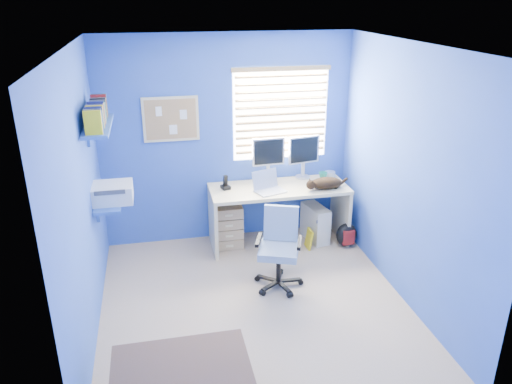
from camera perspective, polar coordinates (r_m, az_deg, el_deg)
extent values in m
cube|color=tan|center=(5.11, -0.13, -12.79)|extent=(3.00, 3.20, 0.00)
cube|color=white|center=(4.21, -0.16, 16.37)|extent=(3.00, 3.20, 0.00)
cube|color=blue|center=(6.00, -3.31, 5.87)|extent=(3.00, 0.01, 2.50)
cube|color=blue|center=(3.13, 6.00, -10.26)|extent=(3.00, 0.01, 2.50)
cube|color=blue|center=(4.47, -19.30, -1.13)|extent=(0.01, 3.20, 2.50)
cube|color=blue|center=(5.02, 16.87, 1.66)|extent=(0.01, 3.20, 2.50)
cube|color=beige|center=(6.10, 2.58, -2.67)|extent=(1.65, 0.65, 0.74)
cube|color=silver|center=(5.77, 1.65, 1.03)|extent=(0.40, 0.35, 0.22)
cube|color=silver|center=(6.09, 1.39, 3.77)|extent=(0.41, 0.14, 0.54)
cube|color=silver|center=(6.19, 5.43, 3.99)|extent=(0.42, 0.19, 0.54)
cube|color=black|center=(5.88, -3.51, 1.14)|extent=(0.12, 0.13, 0.17)
imported|color=#177862|center=(6.21, 7.66, 1.81)|extent=(0.10, 0.09, 0.10)
cylinder|color=silver|center=(6.34, 8.46, 2.02)|extent=(0.13, 0.13, 0.07)
ellipsoid|color=black|center=(5.94, 8.00, 1.01)|extent=(0.42, 0.28, 0.14)
cube|color=beige|center=(6.27, 6.78, -3.54)|extent=(0.28, 0.47, 0.45)
cube|color=tan|center=(6.07, -3.28, -3.87)|extent=(0.35, 0.28, 0.54)
cube|color=yellow|center=(6.11, 6.07, -5.35)|extent=(0.03, 0.17, 0.24)
ellipsoid|color=black|center=(6.21, 10.29, -4.83)|extent=(0.26, 0.20, 0.30)
cylinder|color=black|center=(5.39, 2.55, -10.38)|extent=(0.62, 0.62, 0.06)
cylinder|color=black|center=(5.29, 2.58, -8.63)|extent=(0.06, 0.06, 0.32)
cube|color=#8EA5BA|center=(5.19, 2.62, -6.72)|extent=(0.51, 0.51, 0.08)
cube|color=#8EA5BA|center=(5.25, 2.88, -3.56)|extent=(0.36, 0.18, 0.38)
cube|color=white|center=(6.05, 2.81, 8.94)|extent=(1.15, 0.01, 1.10)
cube|color=#AC7E53|center=(6.02, 2.89, 8.87)|extent=(1.10, 0.03, 1.00)
cube|color=beige|center=(5.85, -9.71, 8.21)|extent=(0.64, 0.02, 0.52)
cube|color=tan|center=(5.84, -9.70, 8.19)|extent=(0.58, 0.01, 0.46)
cube|color=#335CB1|center=(5.27, -16.51, -1.18)|extent=(0.26, 0.55, 0.03)
cube|color=silver|center=(5.23, -16.20, -0.09)|extent=(0.42, 0.34, 0.18)
cube|color=#335CB1|center=(5.02, -17.60, 7.23)|extent=(0.24, 0.90, 0.03)
cube|color=navy|center=(5.00, -17.88, 8.60)|extent=(0.15, 0.80, 0.22)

